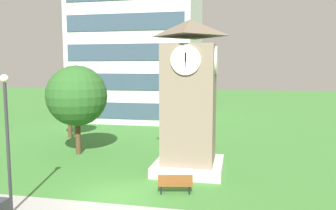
{
  "coord_description": "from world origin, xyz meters",
  "views": [
    {
      "loc": [
        5.86,
        -15.23,
        6.41
      ],
      "look_at": [
        1.53,
        5.91,
        3.96
      ],
      "focal_mm": 35.94,
      "sensor_mm": 36.0,
      "label": 1
    }
  ],
  "objects": [
    {
      "name": "office_building",
      "position": [
        -6.17,
        25.8,
        8.0
      ],
      "size": [
        14.38,
        12.08,
        16.0
      ],
      "color": "silver",
      "rests_on": "ground"
    },
    {
      "name": "tree_streetside",
      "position": [
        -5.52,
        7.27,
        4.31
      ],
      "size": [
        4.41,
        4.41,
        6.53
      ],
      "color": "#513823",
      "rests_on": "ground"
    },
    {
      "name": "tree_near_tower",
      "position": [
        -9.0,
        12.61,
        3.88
      ],
      "size": [
        3.0,
        3.0,
        5.42
      ],
      "color": "#513823",
      "rests_on": "ground"
    },
    {
      "name": "clock_tower",
      "position": [
        3.06,
        4.91,
        4.07
      ],
      "size": [
        4.13,
        4.13,
        9.21
      ],
      "color": "gray",
      "rests_on": "ground"
    },
    {
      "name": "ground_plane",
      "position": [
        0.0,
        0.0,
        0.0
      ],
      "size": [
        160.0,
        160.0,
        0.0
      ],
      "primitive_type": "plane",
      "color": "#3D7A33"
    },
    {
      "name": "park_bench",
      "position": [
        2.89,
        1.11,
        0.46
      ],
      "size": [
        1.86,
        0.83,
        0.88
      ],
      "color": "brown",
      "rests_on": "ground"
    },
    {
      "name": "kerb_strip",
      "position": [
        0.0,
        -1.67,
        0.0
      ],
      "size": [
        120.0,
        1.6,
        0.01
      ],
      "primitive_type": "cube",
      "color": "#9E9E99",
      "rests_on": "ground"
    },
    {
      "name": "street_lamp",
      "position": [
        -3.79,
        -2.67,
        3.76
      ],
      "size": [
        0.36,
        0.36,
        6.1
      ],
      "color": "#333338",
      "rests_on": "ground"
    }
  ]
}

